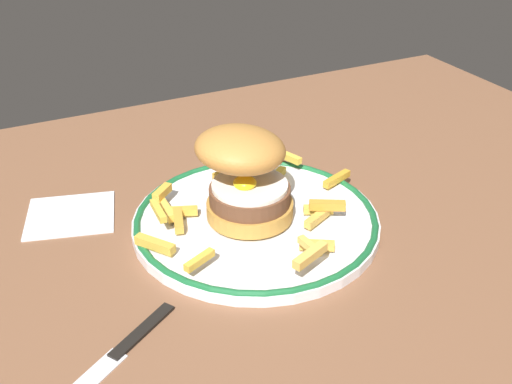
{
  "coord_description": "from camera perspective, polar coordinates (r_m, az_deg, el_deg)",
  "views": [
    {
      "loc": [
        -22.09,
        -50.48,
        39.65
      ],
      "look_at": [
        4.01,
        2.77,
        4.6
      ],
      "focal_mm": 43.16,
      "sensor_mm": 36.0,
      "label": 1
    }
  ],
  "objects": [
    {
      "name": "fries_pile",
      "position": [
        0.7,
        -0.85,
        -1.68
      ],
      "size": [
        28.89,
        24.88,
        2.82
      ],
      "color": "gold",
      "rests_on": "dinner_plate"
    },
    {
      "name": "ground_plane",
      "position": [
        0.69,
        -1.99,
        -6.52
      ],
      "size": [
        126.16,
        87.9,
        4.0
      ],
      "primitive_type": "cube",
      "color": "brown"
    },
    {
      "name": "dinner_plate",
      "position": [
        0.71,
        -0.0,
        -2.62
      ],
      "size": [
        28.33,
        28.33,
        1.6
      ],
      "color": "silver",
      "rests_on": "ground_plane"
    },
    {
      "name": "napkin",
      "position": [
        0.76,
        -16.82,
        -1.99
      ],
      "size": [
        12.19,
        11.53,
        0.4
      ],
      "primitive_type": "cube",
      "rotation": [
        0.0,
        0.0,
        -0.27
      ],
      "color": "silver",
      "rests_on": "ground_plane"
    },
    {
      "name": "burger",
      "position": [
        0.68,
        -1.06,
        1.82
      ],
      "size": [
        11.59,
        11.92,
        10.71
      ],
      "color": "#BA8436",
      "rests_on": "dinner_plate"
    },
    {
      "name": "knife",
      "position": [
        0.57,
        -12.86,
        -14.45
      ],
      "size": [
        15.96,
        10.98,
        0.7
      ],
      "color": "black",
      "rests_on": "ground_plane"
    }
  ]
}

